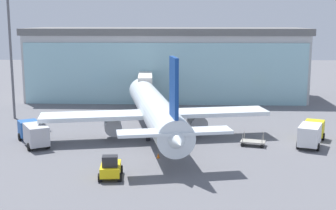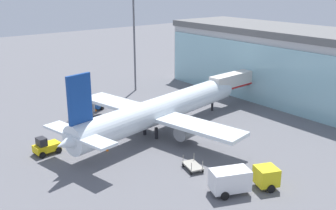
{
  "view_description": "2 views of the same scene",
  "coord_description": "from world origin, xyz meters",
  "px_view_note": "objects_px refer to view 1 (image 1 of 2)",
  "views": [
    {
      "loc": [
        1.7,
        -48.56,
        14.68
      ],
      "look_at": [
        0.77,
        8.33,
        4.15
      ],
      "focal_mm": 50.0,
      "sensor_mm": 36.0,
      "label": 1
    },
    {
      "loc": [
        41.18,
        -24.01,
        21.14
      ],
      "look_at": [
        -1.33,
        10.77,
        3.74
      ],
      "focal_mm": 42.0,
      "sensor_mm": 36.0,
      "label": 2
    }
  ],
  "objects_px": {
    "catering_truck": "(34,133)",
    "safety_cone_nose": "(158,156)",
    "apron_light_mast": "(10,37)",
    "baggage_cart": "(253,142)",
    "fuel_truck": "(311,133)",
    "jet_bridge": "(145,81)",
    "airplane": "(155,110)",
    "safety_cone_wingtip": "(34,138)",
    "pushback_tug": "(111,168)"
  },
  "relations": [
    {
      "from": "catering_truck",
      "to": "safety_cone_nose",
      "type": "xyz_separation_m",
      "value": [
        14.89,
        -5.13,
        -1.19
      ]
    },
    {
      "from": "apron_light_mast",
      "to": "baggage_cart",
      "type": "relative_size",
      "value": 6.59
    },
    {
      "from": "fuel_truck",
      "to": "safety_cone_nose",
      "type": "height_order",
      "value": "fuel_truck"
    },
    {
      "from": "jet_bridge",
      "to": "apron_light_mast",
      "type": "distance_m",
      "value": 22.55
    },
    {
      "from": "apron_light_mast",
      "to": "safety_cone_nose",
      "type": "xyz_separation_m",
      "value": [
        22.24,
        -19.92,
        -11.84
      ]
    },
    {
      "from": "airplane",
      "to": "safety_cone_nose",
      "type": "height_order",
      "value": "airplane"
    },
    {
      "from": "fuel_truck",
      "to": "baggage_cart",
      "type": "distance_m",
      "value": 7.0
    },
    {
      "from": "jet_bridge",
      "to": "fuel_truck",
      "type": "xyz_separation_m",
      "value": [
        21.03,
        -23.63,
        -2.95
      ]
    },
    {
      "from": "airplane",
      "to": "safety_cone_wingtip",
      "type": "height_order",
      "value": "airplane"
    },
    {
      "from": "apron_light_mast",
      "to": "catering_truck",
      "type": "relative_size",
      "value": 2.78
    },
    {
      "from": "fuel_truck",
      "to": "pushback_tug",
      "type": "height_order",
      "value": "fuel_truck"
    },
    {
      "from": "jet_bridge",
      "to": "fuel_truck",
      "type": "relative_size",
      "value": 1.81
    },
    {
      "from": "jet_bridge",
      "to": "safety_cone_wingtip",
      "type": "xyz_separation_m",
      "value": [
        -12.2,
        -22.24,
        -4.14
      ]
    },
    {
      "from": "apron_light_mast",
      "to": "baggage_cart",
      "type": "height_order",
      "value": "apron_light_mast"
    },
    {
      "from": "pushback_tug",
      "to": "safety_cone_nose",
      "type": "xyz_separation_m",
      "value": [
        4.21,
        6.45,
        -0.7
      ]
    },
    {
      "from": "pushback_tug",
      "to": "catering_truck",
      "type": "bearing_deg",
      "value": 38.71
    },
    {
      "from": "airplane",
      "to": "pushback_tug",
      "type": "distance_m",
      "value": 16.29
    },
    {
      "from": "apron_light_mast",
      "to": "catering_truck",
      "type": "bearing_deg",
      "value": -63.58
    },
    {
      "from": "apron_light_mast",
      "to": "fuel_truck",
      "type": "distance_m",
      "value": 43.86
    },
    {
      "from": "pushback_tug",
      "to": "safety_cone_nose",
      "type": "distance_m",
      "value": 7.73
    },
    {
      "from": "jet_bridge",
      "to": "safety_cone_wingtip",
      "type": "bearing_deg",
      "value": 148.0
    },
    {
      "from": "fuel_truck",
      "to": "catering_truck",
      "type": "bearing_deg",
      "value": 114.29
    },
    {
      "from": "safety_cone_wingtip",
      "to": "baggage_cart",
      "type": "bearing_deg",
      "value": -4.26
    },
    {
      "from": "jet_bridge",
      "to": "airplane",
      "type": "height_order",
      "value": "airplane"
    },
    {
      "from": "baggage_cart",
      "to": "safety_cone_wingtip",
      "type": "height_order",
      "value": "baggage_cart"
    },
    {
      "from": "catering_truck",
      "to": "safety_cone_nose",
      "type": "height_order",
      "value": "catering_truck"
    },
    {
      "from": "airplane",
      "to": "fuel_truck",
      "type": "distance_m",
      "value": 19.03
    },
    {
      "from": "jet_bridge",
      "to": "catering_truck",
      "type": "distance_m",
      "value": 26.95
    },
    {
      "from": "jet_bridge",
      "to": "baggage_cart",
      "type": "bearing_deg",
      "value": -152.98
    },
    {
      "from": "apron_light_mast",
      "to": "safety_cone_nose",
      "type": "bearing_deg",
      "value": -41.86
    },
    {
      "from": "pushback_tug",
      "to": "safety_cone_wingtip",
      "type": "height_order",
      "value": "pushback_tug"
    },
    {
      "from": "jet_bridge",
      "to": "safety_cone_wingtip",
      "type": "relative_size",
      "value": 24.95
    },
    {
      "from": "apron_light_mast",
      "to": "airplane",
      "type": "distance_m",
      "value": 25.51
    },
    {
      "from": "airplane",
      "to": "catering_truck",
      "type": "distance_m",
      "value": 14.87
    },
    {
      "from": "pushback_tug",
      "to": "safety_cone_nose",
      "type": "bearing_deg",
      "value": -37.12
    },
    {
      "from": "catering_truck",
      "to": "apron_light_mast",
      "type": "bearing_deg",
      "value": -2.85
    },
    {
      "from": "jet_bridge",
      "to": "apron_light_mast",
      "type": "xyz_separation_m",
      "value": [
        -19.04,
        -9.31,
        7.7
      ]
    },
    {
      "from": "baggage_cart",
      "to": "catering_truck",
      "type": "bearing_deg",
      "value": -163.79
    },
    {
      "from": "jet_bridge",
      "to": "catering_truck",
      "type": "relative_size",
      "value": 1.84
    },
    {
      "from": "catering_truck",
      "to": "fuel_truck",
      "type": "distance_m",
      "value": 32.72
    },
    {
      "from": "pushback_tug",
      "to": "safety_cone_wingtip",
      "type": "distance_m",
      "value": 17.51
    },
    {
      "from": "safety_cone_nose",
      "to": "pushback_tug",
      "type": "bearing_deg",
      "value": -123.14
    },
    {
      "from": "safety_cone_nose",
      "to": "safety_cone_wingtip",
      "type": "xyz_separation_m",
      "value": [
        -15.4,
        6.99,
        0.0
      ]
    },
    {
      "from": "fuel_truck",
      "to": "safety_cone_wingtip",
      "type": "xyz_separation_m",
      "value": [
        -33.23,
        1.39,
        -1.19
      ]
    },
    {
      "from": "safety_cone_nose",
      "to": "apron_light_mast",
      "type": "bearing_deg",
      "value": 138.14
    },
    {
      "from": "apron_light_mast",
      "to": "pushback_tug",
      "type": "relative_size",
      "value": 6.23
    },
    {
      "from": "catering_truck",
      "to": "safety_cone_wingtip",
      "type": "xyz_separation_m",
      "value": [
        -0.52,
        1.86,
        -1.19
      ]
    },
    {
      "from": "safety_cone_nose",
      "to": "safety_cone_wingtip",
      "type": "distance_m",
      "value": 16.92
    },
    {
      "from": "apron_light_mast",
      "to": "pushback_tug",
      "type": "bearing_deg",
      "value": -55.64
    },
    {
      "from": "catering_truck",
      "to": "safety_cone_nose",
      "type": "bearing_deg",
      "value": -138.29
    }
  ]
}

